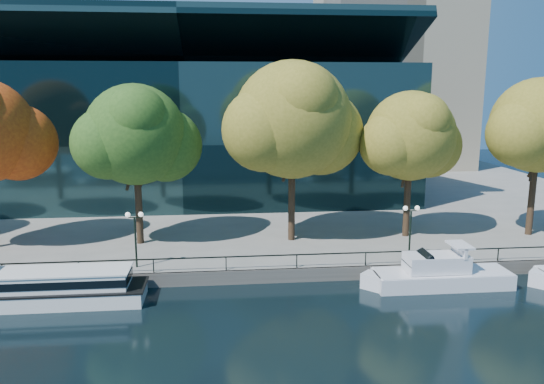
{
  "coord_description": "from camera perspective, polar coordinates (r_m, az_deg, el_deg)",
  "views": [
    {
      "loc": [
        -0.36,
        -32.27,
        13.59
      ],
      "look_at": [
        3.71,
        8.0,
        5.57
      ],
      "focal_mm": 35.0,
      "sensor_mm": 36.0,
      "label": 1
    }
  ],
  "objects": [
    {
      "name": "ground",
      "position": [
        35.02,
        -4.84,
        -11.67
      ],
      "size": [
        160.0,
        160.0,
        0.0
      ],
      "primitive_type": "plane",
      "color": "black",
      "rests_on": "ground"
    },
    {
      "name": "railing",
      "position": [
        37.39,
        -4.97,
        -6.99
      ],
      "size": [
        88.2,
        0.08,
        0.99
      ],
      "color": "black",
      "rests_on": "promenade"
    },
    {
      "name": "lamp_1",
      "position": [
        38.47,
        -14.53,
        -3.62
      ],
      "size": [
        1.26,
        0.36,
        4.03
      ],
      "color": "black",
      "rests_on": "promenade"
    },
    {
      "name": "tree_3",
      "position": [
        43.02,
        2.46,
        7.5
      ],
      "size": [
        11.89,
        9.75,
        14.77
      ],
      "color": "black",
      "rests_on": "promenade"
    },
    {
      "name": "lamp_2",
      "position": [
        40.52,
        14.7,
        -2.89
      ],
      "size": [
        1.26,
        0.36,
        4.03
      ],
      "color": "black",
      "rests_on": "promenade"
    },
    {
      "name": "tree_4",
      "position": [
        45.83,
        14.86,
        5.65
      ],
      "size": [
        9.34,
        7.65,
        12.35
      ],
      "color": "black",
      "rests_on": "promenade"
    },
    {
      "name": "cruiser_near",
      "position": [
        38.7,
        17.26,
        -8.39
      ],
      "size": [
        10.45,
        2.69,
        3.03
      ],
      "color": "silver",
      "rests_on": "ground"
    },
    {
      "name": "tour_boat",
      "position": [
        37.24,
        -23.87,
        -9.34
      ],
      "size": [
        13.96,
        3.11,
        2.65
      ],
      "color": "white",
      "rests_on": "ground"
    },
    {
      "name": "promenade",
      "position": [
        69.89,
        -5.38,
        0.36
      ],
      "size": [
        90.0,
        67.08,
        1.0
      ],
      "color": "slate",
      "rests_on": "ground"
    },
    {
      "name": "convention_building",
      "position": [
        64.36,
        -9.06,
        6.54
      ],
      "size": [
        50.0,
        24.57,
        21.43
      ],
      "color": "black",
      "rests_on": "ground"
    },
    {
      "name": "tree_5",
      "position": [
        50.03,
        26.94,
        6.21
      ],
      "size": [
        9.94,
        8.15,
        13.44
      ],
      "color": "black",
      "rests_on": "promenade"
    },
    {
      "name": "tree_2",
      "position": [
        43.41,
        -14.28,
        5.77
      ],
      "size": [
        10.01,
        8.21,
        12.92
      ],
      "color": "black",
      "rests_on": "promenade"
    }
  ]
}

